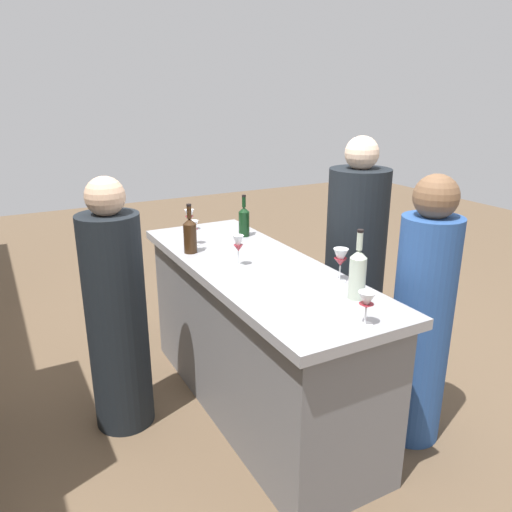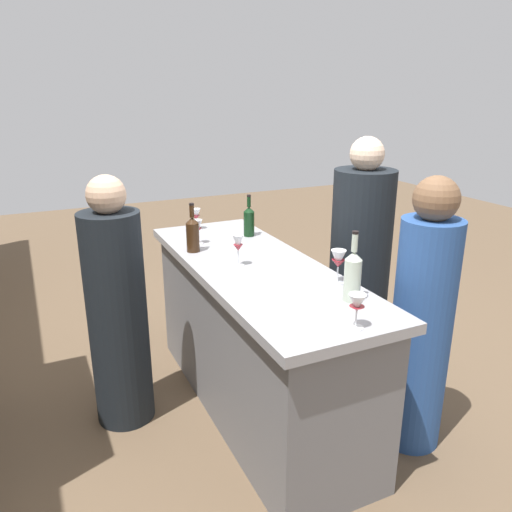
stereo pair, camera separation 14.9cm
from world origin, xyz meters
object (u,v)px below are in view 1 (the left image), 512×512
person_right_guest (117,317)px  wine_bottle_second_left_amber_brown (190,234)px  wine_glass_near_center (367,302)px  person_center_guest (422,322)px  wine_bottle_leftmost_clear_pale (358,273)px  wine_glass_near_left (340,259)px  wine_glass_far_center (194,229)px  wine_glass_near_right (189,216)px  wine_bottle_center_dark_green (244,221)px  person_left_guest (354,270)px  wine_glass_far_left (238,245)px

person_right_guest → wine_bottle_second_left_amber_brown: bearing=10.8°
wine_glass_near_center → person_center_guest: (0.24, -0.60, -0.33)m
wine_bottle_leftmost_clear_pale → wine_glass_near_left: (0.21, -0.07, -0.01)m
wine_glass_far_center → person_center_guest: (-1.15, -0.80, -0.33)m
wine_glass_near_right → wine_bottle_leftmost_clear_pale: bearing=-170.3°
wine_bottle_center_dark_green → person_center_guest: person_center_guest is taller
wine_bottle_center_dark_green → wine_glass_far_center: (-0.02, 0.36, -0.00)m
wine_glass_far_center → wine_bottle_leftmost_clear_pale: bearing=-163.0°
wine_bottle_second_left_amber_brown → person_center_guest: 1.38m
wine_glass_near_left → person_left_guest: size_ratio=0.11×
wine_bottle_second_left_amber_brown → wine_glass_near_right: (0.47, -0.18, -0.01)m
wine_bottle_leftmost_clear_pale → person_left_guest: size_ratio=0.21×
wine_glass_far_center → person_left_guest: (-0.43, -0.93, -0.29)m
wine_bottle_second_left_amber_brown → wine_glass_near_left: 0.93m
person_right_guest → wine_glass_near_left: bearing=-38.4°
person_left_guest → person_center_guest: person_left_guest is taller
wine_glass_near_right → person_right_guest: bearing=132.1°
wine_bottle_center_dark_green → wine_glass_near_center: (-1.41, 0.16, -0.00)m
wine_glass_near_right → person_center_guest: bearing=-154.5°
wine_bottle_leftmost_clear_pale → person_center_guest: bearing=-90.0°
wine_glass_near_center → wine_glass_far_left: size_ratio=0.84×
wine_glass_far_center → wine_glass_near_center: bearing=-171.7°
wine_glass_near_right → wine_glass_far_left: size_ratio=0.82×
wine_glass_near_right → person_right_guest: (-0.61, 0.67, -0.35)m
person_left_guest → person_right_guest: 1.51m
person_left_guest → person_center_guest: 0.73m
wine_glass_near_left → wine_glass_far_center: 1.02m
wine_bottle_center_dark_green → person_right_guest: (-0.30, 0.93, -0.36)m
wine_glass_near_left → person_left_guest: (0.50, -0.51, -0.31)m
wine_bottle_leftmost_clear_pale → wine_bottle_center_dark_green: bearing=-0.6°
person_center_guest → wine_glass_far_left: bearing=-39.7°
wine_bottle_leftmost_clear_pale → wine_glass_far_left: wine_bottle_leftmost_clear_pale is taller
wine_glass_near_center → person_right_guest: person_right_guest is taller
wine_bottle_leftmost_clear_pale → wine_glass_near_right: size_ratio=2.29×
wine_bottle_center_dark_green → wine_glass_near_center: wine_bottle_center_dark_green is taller
wine_glass_far_left → wine_glass_far_center: (0.49, 0.07, -0.02)m
wine_glass_far_center → wine_bottle_second_left_amber_brown: bearing=151.0°
wine_bottle_leftmost_clear_pale → wine_bottle_center_dark_green: 1.17m
wine_glass_near_left → wine_glass_far_left: wine_glass_far_left is taller
wine_glass_far_left → person_left_guest: person_left_guest is taller
wine_glass_near_right → person_center_guest: person_center_guest is taller
wine_bottle_center_dark_green → wine_glass_near_center: size_ratio=1.86×
wine_bottle_leftmost_clear_pale → wine_glass_near_left: wine_bottle_leftmost_clear_pale is taller
wine_glass_far_left → wine_glass_far_center: wine_glass_far_left is taller
wine_bottle_center_dark_green → wine_glass_far_left: 0.59m
wine_bottle_leftmost_clear_pale → wine_bottle_second_left_amber_brown: wine_bottle_leftmost_clear_pale is taller
wine_glass_near_center → person_center_guest: bearing=-68.2°
person_right_guest → wine_bottle_leftmost_clear_pale: bearing=-48.1°
wine_bottle_second_left_amber_brown → wine_glass_far_center: (0.14, -0.08, -0.01)m
wine_bottle_second_left_amber_brown → wine_bottle_center_dark_green: size_ratio=1.07×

